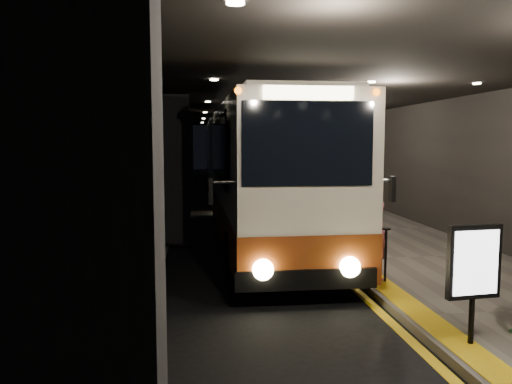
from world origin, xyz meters
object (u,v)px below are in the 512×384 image
passenger_boarding (378,239)px  coach_second (232,161)px  coach_main (261,179)px  info_sign (474,264)px  stanchion_post (386,255)px

passenger_boarding → coach_second: bearing=10.0°
coach_main → info_sign: size_ratio=7.46×
coach_main → passenger_boarding: 5.35m
coach_second → stanchion_post: coach_second is taller
coach_second → passenger_boarding: 18.47m
stanchion_post → passenger_boarding: bearing=106.0°
coach_main → stanchion_post: size_ratio=11.62×
passenger_boarding → stanchion_post: size_ratio=1.52×
coach_main → stanchion_post: 5.67m
coach_main → stanchion_post: (1.93, -5.19, -1.22)m
coach_second → info_sign: size_ratio=7.44×
passenger_boarding → info_sign: bearing=-174.0°
coach_main → info_sign: (1.95, -8.43, -0.61)m
info_sign → coach_second: bearing=89.0°
coach_second → info_sign: bearing=-84.6°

